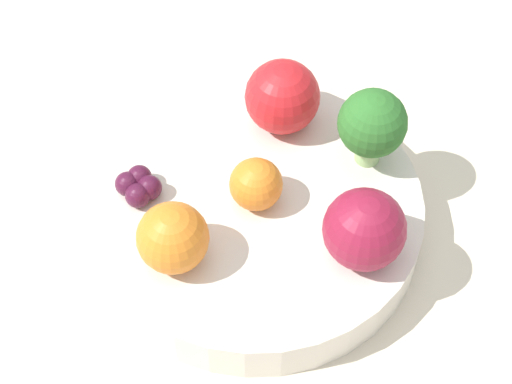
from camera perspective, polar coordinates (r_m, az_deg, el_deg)
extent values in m
plane|color=gray|center=(0.66, 0.00, -3.42)|extent=(6.00, 6.00, 0.00)
cube|color=beige|center=(0.65, 0.00, -2.94)|extent=(1.20, 1.20, 0.02)
cylinder|color=silver|center=(0.63, 0.00, -1.52)|extent=(0.24, 0.24, 0.04)
cylinder|color=#99C17A|center=(0.64, 7.50, 2.87)|extent=(0.02, 0.02, 0.02)
sphere|color=#2D6B28|center=(0.62, 7.77, 4.57)|extent=(0.05, 0.05, 0.05)
sphere|color=maroon|center=(0.57, 7.24, -2.49)|extent=(0.06, 0.06, 0.06)
sphere|color=red|center=(0.64, 1.84, 6.36)|extent=(0.06, 0.06, 0.06)
sphere|color=orange|center=(0.60, 0.14, 0.31)|extent=(0.04, 0.04, 0.04)
sphere|color=orange|center=(0.57, -5.57, -3.06)|extent=(0.05, 0.05, 0.05)
sphere|color=#47142D|center=(0.61, -7.89, -0.23)|extent=(0.02, 0.02, 0.02)
sphere|color=#47142D|center=(0.62, -7.12, 0.30)|extent=(0.02, 0.02, 0.02)
sphere|color=#47142D|center=(0.62, -7.78, 0.98)|extent=(0.02, 0.02, 0.02)
sphere|color=#47142D|center=(0.62, -8.57, 0.54)|extent=(0.02, 0.02, 0.02)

